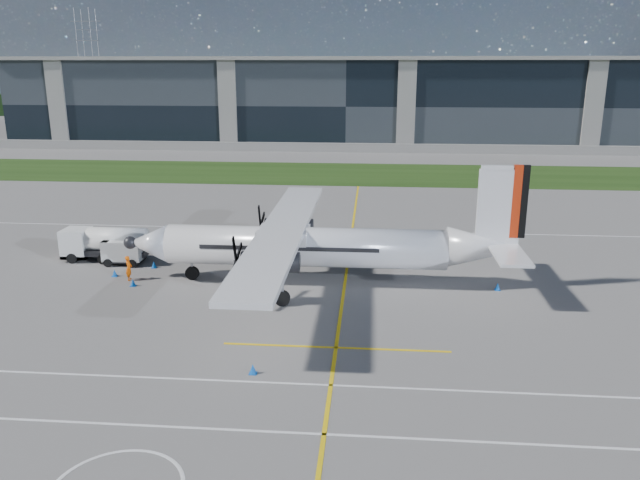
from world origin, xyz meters
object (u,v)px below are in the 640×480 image
(ground_crew_person, at_px, (129,266))
(safety_cone_fwd, at_px, (115,273))
(safety_cone_portwing, at_px, (253,369))
(baggage_tug, at_px, (124,252))
(pylon_west, at_px, (89,62))
(fuel_tanker_truck, at_px, (100,244))
(safety_cone_nose_stbd, at_px, (154,265))
(turboprop_aircraft, at_px, (320,224))
(safety_cone_nose_port, at_px, (133,282))
(safety_cone_stbdwing, at_px, (299,228))
(safety_cone_tail, at_px, (498,287))

(ground_crew_person, xyz_separation_m, safety_cone_fwd, (-1.34, 0.66, -0.74))
(ground_crew_person, xyz_separation_m, safety_cone_portwing, (11.03, -12.63, -0.74))
(baggage_tug, bearing_deg, pylon_west, 114.90)
(fuel_tanker_truck, bearing_deg, ground_crew_person, -47.51)
(safety_cone_nose_stbd, relative_size, safety_cone_portwing, 1.00)
(turboprop_aircraft, bearing_deg, safety_cone_nose_port, -172.64)
(safety_cone_nose_port, bearing_deg, safety_cone_portwing, -47.97)
(safety_cone_stbdwing, bearing_deg, pylon_west, 120.58)
(pylon_west, relative_size, ground_crew_person, 15.17)
(baggage_tug, height_order, safety_cone_nose_port, baggage_tug)
(pylon_west, relative_size, safety_cone_tail, 60.00)
(pylon_west, distance_m, safety_cone_stbdwing, 154.64)
(turboprop_aircraft, relative_size, safety_cone_portwing, 55.16)
(pylon_west, bearing_deg, turboprop_aircraft, -60.90)
(safety_cone_nose_stbd, relative_size, safety_cone_nose_port, 1.00)
(safety_cone_nose_stbd, height_order, safety_cone_fwd, same)
(fuel_tanker_truck, bearing_deg, baggage_tug, -19.48)
(safety_cone_nose_port, bearing_deg, baggage_tug, 117.70)
(baggage_tug, relative_size, safety_cone_tail, 6.09)
(pylon_west, bearing_deg, fuel_tanker_truck, -65.70)
(ground_crew_person, distance_m, safety_cone_nose_port, 1.53)
(pylon_west, distance_m, safety_cone_tail, 174.15)
(turboprop_aircraft, height_order, ground_crew_person, turboprop_aircraft)
(turboprop_aircraft, bearing_deg, ground_crew_person, -178.00)
(baggage_tug, relative_size, ground_crew_person, 1.54)
(safety_cone_fwd, bearing_deg, safety_cone_stbdwing, 49.28)
(baggage_tug, bearing_deg, fuel_tanker_truck, 160.52)
(baggage_tug, bearing_deg, safety_cone_nose_port, -62.30)
(safety_cone_fwd, xyz_separation_m, safety_cone_nose_port, (2.03, -1.82, 0.00))
(pylon_west, bearing_deg, safety_cone_portwing, -63.55)
(safety_cone_fwd, bearing_deg, safety_cone_nose_stbd, 44.84)
(pylon_west, height_order, turboprop_aircraft, pylon_west)
(fuel_tanker_truck, distance_m, safety_cone_fwd, 4.55)
(turboprop_aircraft, bearing_deg, baggage_tug, 168.44)
(safety_cone_tail, distance_m, safety_cone_stbdwing, 20.29)
(fuel_tanker_truck, relative_size, baggage_tug, 2.24)
(safety_cone_portwing, bearing_deg, safety_cone_nose_stbd, 123.70)
(ground_crew_person, height_order, safety_cone_fwd, ground_crew_person)
(ground_crew_person, height_order, safety_cone_stbdwing, ground_crew_person)
(safety_cone_fwd, distance_m, safety_cone_portwing, 18.16)
(safety_cone_stbdwing, bearing_deg, safety_cone_nose_port, -121.97)
(ground_crew_person, relative_size, safety_cone_tail, 3.96)
(turboprop_aircraft, distance_m, safety_cone_nose_stbd, 13.19)
(baggage_tug, distance_m, safety_cone_stbdwing, 15.91)
(fuel_tanker_truck, xyz_separation_m, safety_cone_fwd, (2.57, -3.61, -1.03))
(fuel_tanker_truck, relative_size, safety_cone_fwd, 13.62)
(safety_cone_stbdwing, bearing_deg, baggage_tug, -138.59)
(turboprop_aircraft, distance_m, baggage_tug, 15.57)
(ground_crew_person, height_order, safety_cone_portwing, ground_crew_person)
(pylon_west, xyz_separation_m, safety_cone_tail, (93.09, -146.43, -14.75))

